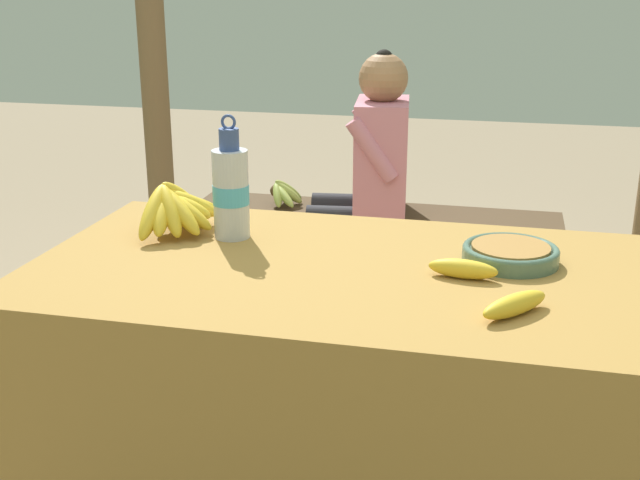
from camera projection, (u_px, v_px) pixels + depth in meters
The scene contains 10 objects.
market_counter at pixel (344, 405), 1.88m from camera, with size 1.40×0.78×0.69m.
banana_bunch_ripe at pixel (177, 206), 1.99m from camera, with size 0.18×0.28×0.14m.
serving_bowl at pixel (510, 253), 1.79m from camera, with size 0.21×0.21×0.04m.
water_bottle at pixel (231, 191), 1.93m from camera, with size 0.09×0.09×0.30m.
loose_banana_front at pixel (515, 305), 1.51m from camera, with size 0.14×0.16×0.04m.
loose_banana_side at pixel (463, 269), 1.70m from camera, with size 0.15×0.06×0.04m.
wooden_bench at pixel (373, 226), 3.27m from camera, with size 1.49×0.32×0.39m.
seated_vendor at pixel (370, 165), 3.16m from camera, with size 0.43×0.41×1.04m.
banana_bunch_green at pixel (283, 192), 3.31m from camera, with size 0.15×0.22×0.12m.
support_post_near at pixel (150, 7), 3.66m from camera, with size 0.13×0.13×2.33m.
Camera 1 is at (0.33, -1.63, 1.31)m, focal length 45.00 mm.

